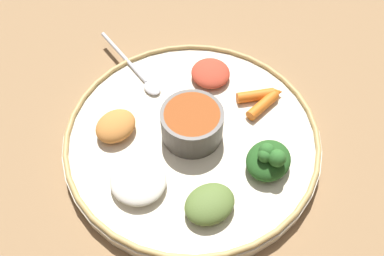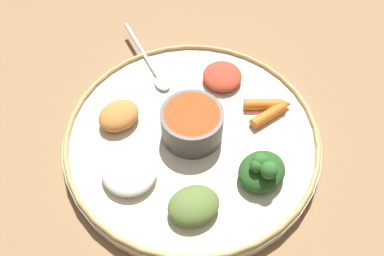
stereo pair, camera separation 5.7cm
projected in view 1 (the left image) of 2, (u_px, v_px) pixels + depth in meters
The scene contains 12 objects.
ground_plane at pixel (192, 142), 0.60m from camera, with size 2.40×2.40×0.00m, color olive.
platter at pixel (192, 138), 0.59m from camera, with size 0.39×0.39×0.02m, color beige.
platter_rim at pixel (192, 133), 0.58m from camera, with size 0.38×0.38×0.01m, color tan.
center_bowl at pixel (192, 123), 0.56m from camera, with size 0.09×0.09×0.05m.
spoon at pixel (137, 72), 0.65m from camera, with size 0.16×0.12×0.01m.
greens_pile at pixel (269, 159), 0.54m from camera, with size 0.09×0.09×0.05m.
carrot_near_spoon at pixel (265, 103), 0.61m from camera, with size 0.06×0.07×0.02m.
carrot_outer at pixel (259, 95), 0.62m from camera, with size 0.03×0.08×0.02m.
mound_rice_white at pixel (138, 180), 0.53m from camera, with size 0.08×0.08×0.02m, color silver.
mound_berbere_red at pixel (211, 73), 0.64m from camera, with size 0.06×0.07×0.02m, color #B73D28.
mound_collards at pixel (210, 204), 0.50m from camera, with size 0.07×0.06×0.03m, color #567033.
mound_squash at pixel (116, 126), 0.58m from camera, with size 0.06×0.05×0.03m, color #C67A38.
Camera 1 is at (0.33, -0.01, 0.50)m, focal length 36.35 mm.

